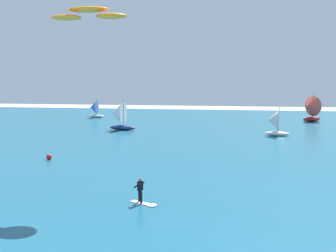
{
  "coord_description": "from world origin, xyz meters",
  "views": [
    {
      "loc": [
        3.59,
        -5.05,
        8.24
      ],
      "look_at": [
        -0.64,
        21.75,
        4.93
      ],
      "focal_mm": 43.2,
      "sensor_mm": 36.0,
      "label": 1
    }
  ],
  "objects_px": {
    "kite": "(89,14)",
    "marker_buoy": "(49,157)",
    "sailboat_far_left": "(94,109)",
    "sailboat_trailing": "(310,108)",
    "kitesurfer": "(143,195)",
    "sailboat_outermost": "(119,116)",
    "sailboat_heeled_over": "(274,123)"
  },
  "relations": [
    {
      "from": "kite",
      "to": "marker_buoy",
      "type": "xyz_separation_m",
      "value": [
        -7.64,
        8.88,
        -12.29
      ]
    },
    {
      "from": "kitesurfer",
      "to": "sailboat_outermost",
      "type": "height_order",
      "value": "sailboat_outermost"
    },
    {
      "from": "sailboat_far_left",
      "to": "sailboat_trailing",
      "type": "xyz_separation_m",
      "value": [
        41.42,
        -0.68,
        0.65
      ]
    },
    {
      "from": "sailboat_far_left",
      "to": "marker_buoy",
      "type": "distance_m",
      "value": 41.62
    },
    {
      "from": "sailboat_trailing",
      "to": "sailboat_far_left",
      "type": "bearing_deg",
      "value": 179.06
    },
    {
      "from": "kitesurfer",
      "to": "sailboat_far_left",
      "type": "distance_m",
      "value": 57.01
    },
    {
      "from": "sailboat_far_left",
      "to": "marker_buoy",
      "type": "xyz_separation_m",
      "value": [
        9.49,
        -40.5,
        -1.48
      ]
    },
    {
      "from": "sailboat_far_left",
      "to": "marker_buoy",
      "type": "height_order",
      "value": "sailboat_far_left"
    },
    {
      "from": "marker_buoy",
      "to": "sailboat_trailing",
      "type": "bearing_deg",
      "value": 51.28
    },
    {
      "from": "sailboat_heeled_over",
      "to": "marker_buoy",
      "type": "xyz_separation_m",
      "value": [
        -23.58,
        -20.24,
        -1.58
      ]
    },
    {
      "from": "kitesurfer",
      "to": "sailboat_heeled_over",
      "type": "xyz_separation_m",
      "value": [
        11.39,
        32.46,
        1.25
      ]
    },
    {
      "from": "sailboat_trailing",
      "to": "marker_buoy",
      "type": "xyz_separation_m",
      "value": [
        -31.92,
        -39.82,
        -2.12
      ]
    },
    {
      "from": "sailboat_heeled_over",
      "to": "marker_buoy",
      "type": "height_order",
      "value": "sailboat_heeled_over"
    },
    {
      "from": "kite",
      "to": "sailboat_trailing",
      "type": "relative_size",
      "value": 1.1
    },
    {
      "from": "marker_buoy",
      "to": "sailboat_heeled_over",
      "type": "bearing_deg",
      "value": 40.64
    },
    {
      "from": "sailboat_far_left",
      "to": "sailboat_heeled_over",
      "type": "bearing_deg",
      "value": -31.49
    },
    {
      "from": "kitesurfer",
      "to": "kite",
      "type": "distance_m",
      "value": 13.22
    },
    {
      "from": "kite",
      "to": "marker_buoy",
      "type": "distance_m",
      "value": 16.98
    },
    {
      "from": "kite",
      "to": "sailboat_far_left",
      "type": "xyz_separation_m",
      "value": [
        -17.13,
        49.38,
        -10.81
      ]
    },
    {
      "from": "kite",
      "to": "sailboat_outermost",
      "type": "height_order",
      "value": "kite"
    },
    {
      "from": "kitesurfer",
      "to": "sailboat_outermost",
      "type": "bearing_deg",
      "value": 108.21
    },
    {
      "from": "kite",
      "to": "sailboat_far_left",
      "type": "bearing_deg",
      "value": 109.13
    },
    {
      "from": "sailboat_outermost",
      "to": "marker_buoy",
      "type": "relative_size",
      "value": 9.01
    },
    {
      "from": "kitesurfer",
      "to": "sailboat_far_left",
      "type": "bearing_deg",
      "value": 112.36
    },
    {
      "from": "sailboat_outermost",
      "to": "marker_buoy",
      "type": "distance_m",
      "value": 22.91
    },
    {
      "from": "sailboat_trailing",
      "to": "sailboat_outermost",
      "type": "xyz_separation_m",
      "value": [
        -31.25,
        -17.0,
        -0.17
      ]
    },
    {
      "from": "kitesurfer",
      "to": "marker_buoy",
      "type": "relative_size",
      "value": 3.72
    },
    {
      "from": "kite",
      "to": "sailboat_trailing",
      "type": "height_order",
      "value": "kite"
    },
    {
      "from": "sailboat_heeled_over",
      "to": "sailboat_trailing",
      "type": "bearing_deg",
      "value": 66.94
    },
    {
      "from": "kitesurfer",
      "to": "sailboat_trailing",
      "type": "xyz_separation_m",
      "value": [
        19.73,
        52.03,
        1.79
      ]
    },
    {
      "from": "sailboat_far_left",
      "to": "sailboat_trailing",
      "type": "distance_m",
      "value": 41.43
    },
    {
      "from": "sailboat_trailing",
      "to": "sailboat_outermost",
      "type": "height_order",
      "value": "sailboat_trailing"
    }
  ]
}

